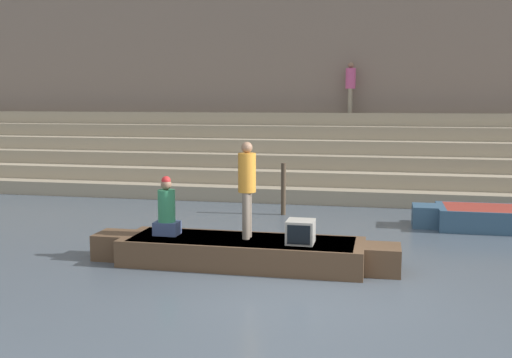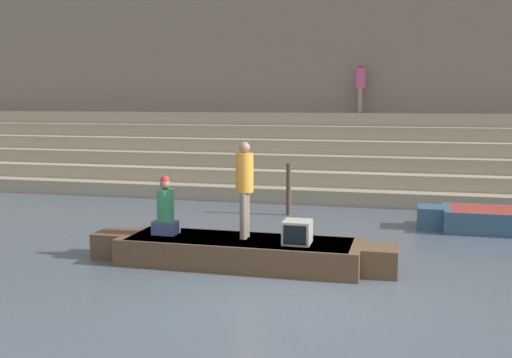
{
  "view_description": "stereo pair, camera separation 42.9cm",
  "coord_description": "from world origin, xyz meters",
  "px_view_note": "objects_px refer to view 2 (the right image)",
  "views": [
    {
      "loc": [
        1.07,
        -8.72,
        2.88
      ],
      "look_at": [
        -1.28,
        2.42,
        1.37
      ],
      "focal_mm": 42.0,
      "sensor_mm": 36.0,
      "label": 1
    },
    {
      "loc": [
        1.48,
        -8.62,
        2.88
      ],
      "look_at": [
        -1.28,
        2.42,
        1.37
      ],
      "focal_mm": 42.0,
      "sensor_mm": 36.0,
      "label": 2
    }
  ],
  "objects_px": {
    "mooring_post": "(289,189)",
    "person_on_steps": "(361,84)",
    "person_standing": "(245,183)",
    "rowboat_main": "(239,251)",
    "tv_set": "(297,232)",
    "person_rowing": "(165,210)"
  },
  "relations": [
    {
      "from": "rowboat_main",
      "to": "person_rowing",
      "type": "xyz_separation_m",
      "value": [
        -1.39,
        0.04,
        0.65
      ]
    },
    {
      "from": "mooring_post",
      "to": "person_on_steps",
      "type": "distance_m",
      "value": 5.95
    },
    {
      "from": "mooring_post",
      "to": "person_on_steps",
      "type": "relative_size",
      "value": 0.81
    },
    {
      "from": "person_standing",
      "to": "person_on_steps",
      "type": "bearing_deg",
      "value": 91.42
    },
    {
      "from": "rowboat_main",
      "to": "person_standing",
      "type": "relative_size",
      "value": 3.2
    },
    {
      "from": "tv_set",
      "to": "mooring_post",
      "type": "relative_size",
      "value": 0.37
    },
    {
      "from": "rowboat_main",
      "to": "person_standing",
      "type": "distance_m",
      "value": 1.21
    },
    {
      "from": "mooring_post",
      "to": "person_on_steps",
      "type": "xyz_separation_m",
      "value": [
        1.34,
        5.11,
        2.73
      ]
    },
    {
      "from": "mooring_post",
      "to": "person_on_steps",
      "type": "bearing_deg",
      "value": 75.27
    },
    {
      "from": "person_standing",
      "to": "tv_set",
      "type": "height_order",
      "value": "person_standing"
    },
    {
      "from": "rowboat_main",
      "to": "mooring_post",
      "type": "relative_size",
      "value": 4.14
    },
    {
      "from": "person_on_steps",
      "to": "mooring_post",
      "type": "bearing_deg",
      "value": 13.39
    },
    {
      "from": "person_standing",
      "to": "rowboat_main",
      "type": "bearing_deg",
      "value": -121.18
    },
    {
      "from": "person_rowing",
      "to": "rowboat_main",
      "type": "bearing_deg",
      "value": -13.37
    },
    {
      "from": "person_rowing",
      "to": "person_on_steps",
      "type": "xyz_separation_m",
      "value": [
        2.7,
        9.78,
        2.48
      ]
    },
    {
      "from": "person_standing",
      "to": "tv_set",
      "type": "xyz_separation_m",
      "value": [
        0.97,
        -0.2,
        -0.78
      ]
    },
    {
      "from": "person_on_steps",
      "to": "person_rowing",
      "type": "bearing_deg",
      "value": 12.71
    },
    {
      "from": "person_rowing",
      "to": "mooring_post",
      "type": "height_order",
      "value": "person_rowing"
    },
    {
      "from": "rowboat_main",
      "to": "tv_set",
      "type": "xyz_separation_m",
      "value": [
        1.05,
        -0.11,
        0.42
      ]
    },
    {
      "from": "person_standing",
      "to": "person_rowing",
      "type": "relative_size",
      "value": 1.59
    },
    {
      "from": "person_standing",
      "to": "mooring_post",
      "type": "xyz_separation_m",
      "value": [
        -0.11,
        4.62,
        -0.79
      ]
    },
    {
      "from": "person_standing",
      "to": "mooring_post",
      "type": "height_order",
      "value": "person_standing"
    }
  ]
}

